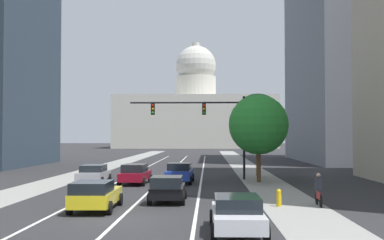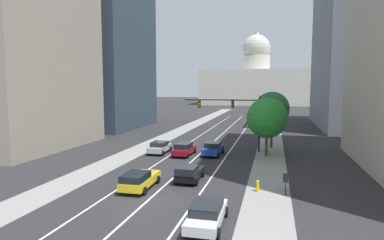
{
  "view_description": "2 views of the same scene",
  "coord_description": "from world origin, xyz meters",
  "px_view_note": "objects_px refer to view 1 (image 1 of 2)",
  "views": [
    {
      "loc": [
        3.86,
        -21.64,
        3.62
      ],
      "look_at": [
        2.5,
        20.74,
        5.01
      ],
      "focal_mm": 46.74,
      "sensor_mm": 36.0,
      "label": 1
    },
    {
      "loc": [
        8.59,
        -20.96,
        8.08
      ],
      "look_at": [
        -2.85,
        24.66,
        3.37
      ],
      "focal_mm": 30.63,
      "sensor_mm": 36.0,
      "label": 2
    }
  ],
  "objects_px": {
    "car_white": "(237,213)",
    "traffic_signal_mast": "(207,119)",
    "capitol_building": "(196,116)",
    "car_blue": "(179,173)",
    "street_tree_near_right": "(259,125)",
    "fire_hydrant": "(279,198)",
    "cyclist": "(319,190)",
    "street_tree_far_right": "(258,119)",
    "car_black": "(168,188)",
    "car_silver": "(94,174)",
    "car_crimson": "(135,174)",
    "car_yellow": "(95,195)"
  },
  "relations": [
    {
      "from": "fire_hydrant",
      "to": "street_tree_far_right",
      "type": "bearing_deg",
      "value": 87.46
    },
    {
      "from": "car_blue",
      "to": "car_black",
      "type": "xyz_separation_m",
      "value": [
        0.0,
        -11.33,
        -0.03
      ]
    },
    {
      "from": "traffic_signal_mast",
      "to": "street_tree_near_right",
      "type": "relative_size",
      "value": 1.41
    },
    {
      "from": "capitol_building",
      "to": "car_yellow",
      "type": "relative_size",
      "value": 10.51
    },
    {
      "from": "car_yellow",
      "to": "car_black",
      "type": "xyz_separation_m",
      "value": [
        3.29,
        3.05,
        -0.01
      ]
    },
    {
      "from": "capitol_building",
      "to": "street_tree_far_right",
      "type": "distance_m",
      "value": 113.53
    },
    {
      "from": "street_tree_near_right",
      "to": "car_blue",
      "type": "bearing_deg",
      "value": -171.95
    },
    {
      "from": "car_white",
      "to": "traffic_signal_mast",
      "type": "distance_m",
      "value": 23.77
    },
    {
      "from": "car_white",
      "to": "street_tree_far_right",
      "type": "height_order",
      "value": "street_tree_far_right"
    },
    {
      "from": "car_black",
      "to": "traffic_signal_mast",
      "type": "distance_m",
      "value": 15.59
    },
    {
      "from": "capitol_building",
      "to": "traffic_signal_mast",
      "type": "xyz_separation_m",
      "value": [
        3.8,
        -116.39,
        -4.98
      ]
    },
    {
      "from": "car_silver",
      "to": "street_tree_far_right",
      "type": "bearing_deg",
      "value": -61.81
    },
    {
      "from": "car_black",
      "to": "car_silver",
      "type": "bearing_deg",
      "value": 30.73
    },
    {
      "from": "car_crimson",
      "to": "car_black",
      "type": "relative_size",
      "value": 1.12
    },
    {
      "from": "car_blue",
      "to": "street_tree_far_right",
      "type": "distance_m",
      "value": 10.52
    },
    {
      "from": "car_silver",
      "to": "cyclist",
      "type": "distance_m",
      "value": 18.9
    },
    {
      "from": "capitol_building",
      "to": "fire_hydrant",
      "type": "bearing_deg",
      "value": -86.76
    },
    {
      "from": "traffic_signal_mast",
      "to": "cyclist",
      "type": "distance_m",
      "value": 17.52
    },
    {
      "from": "car_black",
      "to": "capitol_building",
      "type": "bearing_deg",
      "value": 0.3
    },
    {
      "from": "fire_hydrant",
      "to": "street_tree_far_right",
      "type": "height_order",
      "value": "street_tree_far_right"
    },
    {
      "from": "car_yellow",
      "to": "fire_hydrant",
      "type": "bearing_deg",
      "value": -80.77
    },
    {
      "from": "traffic_signal_mast",
      "to": "car_white",
      "type": "bearing_deg",
      "value": -87.19
    },
    {
      "from": "traffic_signal_mast",
      "to": "street_tree_near_right",
      "type": "xyz_separation_m",
      "value": [
        4.05,
        -2.62,
        -0.55
      ]
    },
    {
      "from": "traffic_signal_mast",
      "to": "fire_hydrant",
      "type": "bearing_deg",
      "value": -77.11
    },
    {
      "from": "capitol_building",
      "to": "car_crimson",
      "type": "xyz_separation_m",
      "value": [
        -1.65,
        -120.9,
        -9.27
      ]
    },
    {
      "from": "street_tree_near_right",
      "to": "car_white",
      "type": "bearing_deg",
      "value": -97.99
    },
    {
      "from": "car_crimson",
      "to": "street_tree_far_right",
      "type": "relative_size",
      "value": 0.61
    },
    {
      "from": "car_blue",
      "to": "car_black",
      "type": "distance_m",
      "value": 11.33
    },
    {
      "from": "fire_hydrant",
      "to": "cyclist",
      "type": "relative_size",
      "value": 0.53
    },
    {
      "from": "car_blue",
      "to": "car_black",
      "type": "height_order",
      "value": "car_blue"
    },
    {
      "from": "car_white",
      "to": "car_yellow",
      "type": "distance_m",
      "value": 8.55
    },
    {
      "from": "cyclist",
      "to": "street_tree_near_right",
      "type": "relative_size",
      "value": 0.25
    },
    {
      "from": "traffic_signal_mast",
      "to": "car_blue",
      "type": "bearing_deg",
      "value": -121.61
    },
    {
      "from": "cyclist",
      "to": "street_tree_far_right",
      "type": "distance_m",
      "value": 19.8
    },
    {
      "from": "street_tree_near_right",
      "to": "traffic_signal_mast",
      "type": "bearing_deg",
      "value": 147.1
    },
    {
      "from": "car_white",
      "to": "fire_hydrant",
      "type": "distance_m",
      "value": 7.59
    },
    {
      "from": "car_white",
      "to": "traffic_signal_mast",
      "type": "height_order",
      "value": "traffic_signal_mast"
    },
    {
      "from": "cyclist",
      "to": "car_silver",
      "type": "bearing_deg",
      "value": 51.7
    },
    {
      "from": "car_blue",
      "to": "fire_hydrant",
      "type": "distance_m",
      "value": 13.99
    },
    {
      "from": "car_blue",
      "to": "traffic_signal_mast",
      "type": "height_order",
      "value": "traffic_signal_mast"
    },
    {
      "from": "fire_hydrant",
      "to": "street_tree_far_right",
      "type": "distance_m",
      "value": 20.07
    },
    {
      "from": "car_crimson",
      "to": "car_blue",
      "type": "bearing_deg",
      "value": -70.23
    },
    {
      "from": "car_silver",
      "to": "car_yellow",
      "type": "bearing_deg",
      "value": -166.89
    },
    {
      "from": "car_crimson",
      "to": "car_white",
      "type": "bearing_deg",
      "value": -157.96
    },
    {
      "from": "car_crimson",
      "to": "fire_hydrant",
      "type": "distance_m",
      "value": 14.85
    },
    {
      "from": "car_crimson",
      "to": "car_black",
      "type": "bearing_deg",
      "value": -159.51
    },
    {
      "from": "car_black",
      "to": "fire_hydrant",
      "type": "distance_m",
      "value": 6.02
    },
    {
      "from": "car_white",
      "to": "street_tree_far_right",
      "type": "relative_size",
      "value": 0.63
    },
    {
      "from": "street_tree_far_right",
      "to": "fire_hydrant",
      "type": "bearing_deg",
      "value": -92.54
    },
    {
      "from": "traffic_signal_mast",
      "to": "car_silver",
      "type": "bearing_deg",
      "value": -155.89
    }
  ]
}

